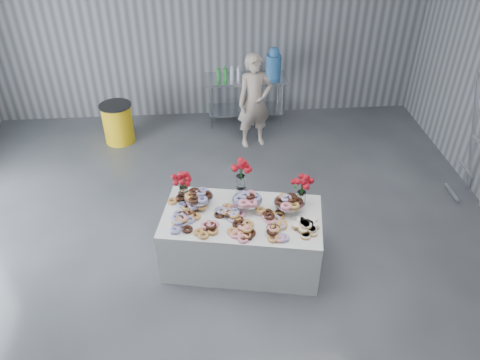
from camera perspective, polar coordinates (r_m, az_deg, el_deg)
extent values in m
plane|color=#35373C|center=(5.84, -2.75, -12.66)|extent=(9.00, 9.00, 0.00)
cube|color=gray|center=(8.70, -4.41, 19.93)|extent=(8.00, 0.04, 4.00)
cube|color=white|center=(5.86, 0.22, -7.15)|extent=(2.05, 1.33, 0.75)
cube|color=silver|center=(8.73, 0.71, 12.28)|extent=(1.50, 0.60, 0.04)
cube|color=silver|center=(9.00, 0.68, 8.60)|extent=(1.40, 0.55, 0.03)
cylinder|color=silver|center=(8.67, -3.49, 8.74)|extent=(0.04, 0.04, 0.86)
cylinder|color=silver|center=(8.78, 5.12, 9.03)|extent=(0.04, 0.04, 0.86)
cylinder|color=silver|center=(9.12, -3.59, 10.16)|extent=(0.04, 0.04, 0.86)
cylinder|color=silver|center=(9.22, 4.64, 10.43)|extent=(0.04, 0.04, 0.86)
cylinder|color=silver|center=(5.75, -5.08, -2.54)|extent=(0.06, 0.06, 0.12)
cylinder|color=silver|center=(5.71, -5.11, -2.03)|extent=(0.36, 0.36, 0.01)
cylinder|color=silver|center=(5.68, 0.89, -2.95)|extent=(0.06, 0.06, 0.12)
cylinder|color=silver|center=(5.64, 0.89, -2.44)|extent=(0.36, 0.36, 0.01)
cylinder|color=silver|center=(5.67, 5.93, -3.27)|extent=(0.06, 0.06, 0.12)
cylinder|color=silver|center=(5.63, 5.97, -2.76)|extent=(0.36, 0.36, 0.01)
cylinder|color=white|center=(5.85, -6.84, -1.57)|extent=(0.11, 0.11, 0.18)
cylinder|color=#1E5919|center=(5.77, -6.93, -0.54)|extent=(0.04, 0.04, 0.18)
cylinder|color=white|center=(5.77, 7.47, -2.20)|extent=(0.11, 0.11, 0.18)
cylinder|color=#1E5919|center=(5.70, 7.57, -1.17)|extent=(0.04, 0.04, 0.18)
cylinder|color=silver|center=(5.84, 0.10, -1.55)|extent=(0.14, 0.14, 0.15)
cylinder|color=white|center=(5.74, 0.10, -0.24)|extent=(0.11, 0.11, 0.18)
cylinder|color=#1E5919|center=(5.66, 0.10, 0.83)|extent=(0.04, 0.04, 0.18)
cylinder|color=#3D84D1|center=(8.71, 4.10, 13.68)|extent=(0.28, 0.28, 0.40)
sphere|color=#3D84D1|center=(8.61, 4.17, 15.26)|extent=(0.20, 0.20, 0.20)
imported|color=#CC8C93|center=(8.01, 1.79, 9.54)|extent=(0.68, 0.53, 1.65)
cylinder|color=yellow|center=(8.59, -14.64, 6.66)|extent=(0.52, 0.52, 0.69)
cylinder|color=black|center=(8.42, -15.01, 8.78)|extent=(0.56, 0.56, 0.02)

